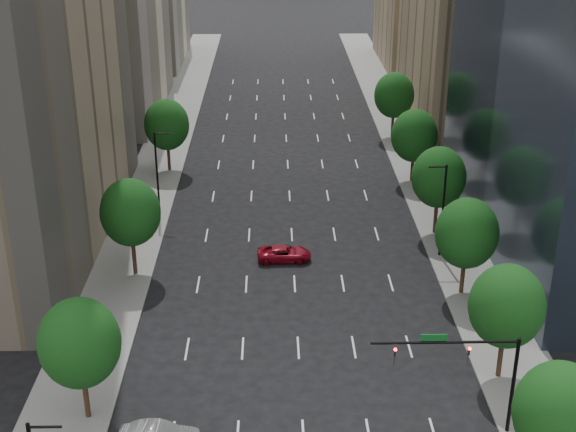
{
  "coord_description": "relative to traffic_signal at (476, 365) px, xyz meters",
  "views": [
    {
      "loc": [
        -1.79,
        -10.87,
        33.25
      ],
      "look_at": [
        -0.64,
        46.37,
        8.0
      ],
      "focal_mm": 49.95,
      "sensor_mm": 36.0,
      "label": 1
    }
  ],
  "objects": [
    {
      "name": "parking_tan_right",
      "position": [
        14.47,
        70.0,
        9.83
      ],
      "size": [
        14.0,
        30.0,
        30.0
      ],
      "primitive_type": "cube",
      "color": "#8C7759",
      "rests_on": "ground"
    },
    {
      "name": "streetlight_ln",
      "position": [
        -23.96,
        35.0,
        -0.33
      ],
      "size": [
        1.7,
        0.2,
        9.0
      ],
      "color": "black",
      "rests_on": "ground"
    },
    {
      "name": "filler_left",
      "position": [
        -35.53,
        106.0,
        3.83
      ],
      "size": [
        14.0,
        26.0,
        18.0
      ],
      "primitive_type": "cube",
      "color": "beige",
      "rests_on": "ground"
    },
    {
      "name": "tree_right_3",
      "position": [
        3.47,
        30.0,
        0.72
      ],
      "size": [
        5.2,
        5.2,
        8.89
      ],
      "color": "#382316",
      "rests_on": "ground"
    },
    {
      "name": "tree_right_2",
      "position": [
        3.47,
        18.0,
        0.43
      ],
      "size": [
        5.2,
        5.2,
        8.61
      ],
      "color": "#382316",
      "rests_on": "ground"
    },
    {
      "name": "tree_left_0",
      "position": [
        -24.53,
        2.0,
        0.58
      ],
      "size": [
        5.2,
        5.2,
        8.75
      ],
      "color": "#382316",
      "rests_on": "ground"
    },
    {
      "name": "tree_right_5",
      "position": [
        3.47,
        60.0,
        0.58
      ],
      "size": [
        5.2,
        5.2,
        8.75
      ],
      "color": "#382316",
      "rests_on": "ground"
    },
    {
      "name": "traffic_signal",
      "position": [
        0.0,
        0.0,
        0.0
      ],
      "size": [
        9.12,
        0.4,
        7.38
      ],
      "color": "black",
      "rests_on": "ground"
    },
    {
      "name": "sidewalk_right",
      "position": [
        4.97,
        30.0,
        -5.1
      ],
      "size": [
        6.0,
        200.0,
        0.15
      ],
      "primitive_type": "cube",
      "color": "slate",
      "rests_on": "ground"
    },
    {
      "name": "tree_right_1",
      "position": [
        3.47,
        6.0,
        0.58
      ],
      "size": [
        5.2,
        5.2,
        8.75
      ],
      "color": "#382316",
      "rests_on": "ground"
    },
    {
      "name": "car_red_far",
      "position": [
        -11.35,
        24.51,
        -4.49
      ],
      "size": [
        4.97,
        2.4,
        1.36
      ],
      "primitive_type": "imported",
      "rotation": [
        0.0,
        0.0,
        1.6
      ],
      "color": "maroon",
      "rests_on": "ground"
    },
    {
      "name": "tree_left_2",
      "position": [
        -24.53,
        48.0,
        0.5
      ],
      "size": [
        5.2,
        5.2,
        8.68
      ],
      "color": "#382316",
      "rests_on": "ground"
    },
    {
      "name": "sidewalk_left",
      "position": [
        -26.03,
        30.0,
        -5.1
      ],
      "size": [
        6.0,
        200.0,
        0.15
      ],
      "primitive_type": "cube",
      "color": "slate",
      "rests_on": "ground"
    },
    {
      "name": "tree_left_1",
      "position": [
        -24.53,
        22.0,
        0.79
      ],
      "size": [
        5.2,
        5.2,
        8.97
      ],
      "color": "#382316",
      "rests_on": "ground"
    },
    {
      "name": "filler_right",
      "position": [
        14.47,
        103.0,
        2.83
      ],
      "size": [
        14.0,
        26.0,
        16.0
      ],
      "primitive_type": "cube",
      "color": "#8C7759",
      "rests_on": "ground"
    },
    {
      "name": "tree_right_4",
      "position": [
        3.47,
        44.0,
        0.29
      ],
      "size": [
        5.2,
        5.2,
        8.46
      ],
      "color": "#382316",
      "rests_on": "ground"
    },
    {
      "name": "tree_right_0",
      "position": [
        3.47,
        -5.0,
        0.22
      ],
      "size": [
        5.2,
        5.2,
        8.39
      ],
      "color": "#382316",
      "rests_on": "ground"
    },
    {
      "name": "streetlight_rn",
      "position": [
        2.91,
        25.0,
        -0.33
      ],
      "size": [
        1.7,
        0.2,
        9.0
      ],
      "color": "black",
      "rests_on": "ground"
    }
  ]
}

